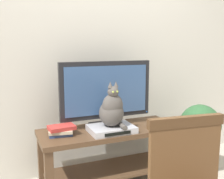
{
  "coord_description": "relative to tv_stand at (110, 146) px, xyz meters",
  "views": [
    {
      "loc": [
        -0.95,
        -1.67,
        1.35
      ],
      "look_at": [
        -0.01,
        0.57,
        0.95
      ],
      "focal_mm": 42.86,
      "sensor_mm": 36.0,
      "label": 1
    }
  ],
  "objects": [
    {
      "name": "potted_plant",
      "position": [
        0.94,
        -0.18,
        0.06
      ],
      "size": [
        0.42,
        0.42,
        0.75
      ],
      "color": "beige",
      "rests_on": "ground"
    },
    {
      "name": "media_box",
      "position": [
        -0.02,
        -0.09,
        0.2
      ],
      "size": [
        0.41,
        0.3,
        0.06
      ],
      "color": "#BCBCC1",
      "rests_on": "tv_stand"
    },
    {
      "name": "back_wall",
      "position": [
        0.01,
        0.45,
        1.01
      ],
      "size": [
        7.0,
        0.12,
        2.8
      ],
      "primitive_type": "cube",
      "color": "beige",
      "rests_on": "ground"
    },
    {
      "name": "tv_stand",
      "position": [
        0.0,
        0.0,
        0.0
      ],
      "size": [
        1.35,
        0.51,
        0.56
      ],
      "color": "#513823",
      "rests_on": "ground"
    },
    {
      "name": "tv",
      "position": [
        0.0,
        0.09,
        0.52
      ],
      "size": [
        0.92,
        0.2,
        0.64
      ],
      "color": "black",
      "rests_on": "tv_stand"
    },
    {
      "name": "cat",
      "position": [
        -0.02,
        -0.1,
        0.38
      ],
      "size": [
        0.23,
        0.29,
        0.42
      ],
      "color": "#514C47",
      "rests_on": "media_box"
    },
    {
      "name": "book_stack",
      "position": [
        -0.48,
        -0.01,
        0.22
      ],
      "size": [
        0.25,
        0.18,
        0.09
      ],
      "color": "#33477A",
      "rests_on": "tv_stand"
    }
  ]
}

